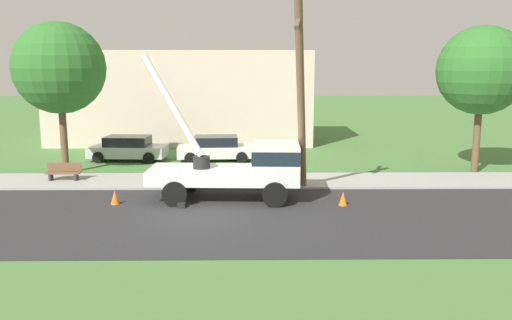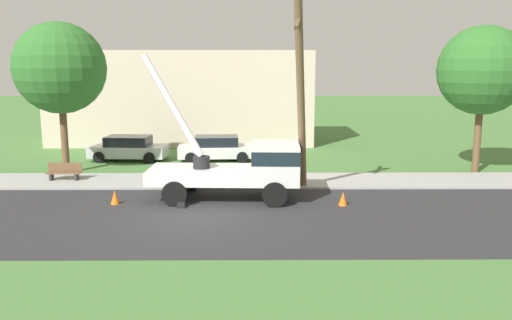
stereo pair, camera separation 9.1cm
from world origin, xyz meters
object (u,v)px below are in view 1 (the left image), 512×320
(leaning_utility_pole, at_px, (301,96))
(park_bench, at_px, (64,172))
(traffic_cone_behind, at_px, (115,197))
(parked_sedan_silver, at_px, (128,148))
(utility_truck, at_px, (245,166))
(roadside_tree_far, at_px, (59,68))
(roadside_tree_near, at_px, (482,71))
(parked_sedan_white, at_px, (216,148))
(traffic_cone_ahead, at_px, (343,199))

(leaning_utility_pole, distance_m, park_bench, 11.98)
(traffic_cone_behind, xyz_separation_m, parked_sedan_silver, (-1.65, 9.72, 0.43))
(utility_truck, xyz_separation_m, roadside_tree_far, (-9.26, 5.37, 3.92))
(traffic_cone_behind, bearing_deg, roadside_tree_far, 123.35)
(roadside_tree_near, relative_size, roadside_tree_far, 0.98)
(utility_truck, relative_size, roadside_tree_far, 0.89)
(utility_truck, bearing_deg, roadside_tree_far, 149.89)
(parked_sedan_white, bearing_deg, utility_truck, -78.91)
(traffic_cone_behind, bearing_deg, parked_sedan_white, 70.20)
(traffic_cone_ahead, xyz_separation_m, park_bench, (-12.58, 4.38, 0.18))
(traffic_cone_behind, bearing_deg, leaning_utility_pole, 7.87)
(traffic_cone_ahead, bearing_deg, roadside_tree_far, 153.94)
(leaning_utility_pole, height_order, traffic_cone_ahead, leaning_utility_pole)
(traffic_cone_behind, relative_size, roadside_tree_near, 0.08)
(traffic_cone_behind, distance_m, parked_sedan_silver, 9.87)
(leaning_utility_pole, distance_m, parked_sedan_silver, 13.11)
(traffic_cone_behind, bearing_deg, park_bench, 130.06)
(traffic_cone_ahead, xyz_separation_m, roadside_tree_near, (7.96, 6.43, 4.93))
(traffic_cone_behind, height_order, roadside_tree_far, roadside_tree_far)
(roadside_tree_far, bearing_deg, traffic_cone_behind, -56.65)
(leaning_utility_pole, height_order, roadside_tree_far, leaning_utility_pole)
(traffic_cone_behind, height_order, roadside_tree_near, roadside_tree_near)
(roadside_tree_far, bearing_deg, utility_truck, -30.11)
(park_bench, distance_m, roadside_tree_near, 21.18)
(leaning_utility_pole, relative_size, parked_sedan_silver, 1.84)
(traffic_cone_behind, height_order, park_bench, park_bench)
(parked_sedan_white, relative_size, roadside_tree_near, 0.60)
(traffic_cone_behind, distance_m, park_bench, 5.34)
(utility_truck, height_order, parked_sedan_silver, utility_truck)
(roadside_tree_near, bearing_deg, parked_sedan_silver, 169.17)
(park_bench, bearing_deg, traffic_cone_ahead, -19.19)
(traffic_cone_behind, distance_m, roadside_tree_far, 8.94)
(utility_truck, relative_size, traffic_cone_ahead, 12.06)
(utility_truck, bearing_deg, traffic_cone_ahead, -15.39)
(utility_truck, height_order, parked_sedan_white, utility_truck)
(roadside_tree_near, bearing_deg, park_bench, -174.30)
(utility_truck, height_order, traffic_cone_behind, utility_truck)
(traffic_cone_ahead, distance_m, parked_sedan_silver, 14.73)
(park_bench, height_order, roadside_tree_near, roadside_tree_near)
(leaning_utility_pole, bearing_deg, roadside_tree_far, 156.13)
(traffic_cone_ahead, distance_m, park_bench, 13.32)
(traffic_cone_behind, relative_size, park_bench, 0.35)
(leaning_utility_pole, bearing_deg, parked_sedan_silver, 136.56)
(utility_truck, xyz_separation_m, traffic_cone_behind, (-5.21, -0.79, -1.13))
(parked_sedan_silver, relative_size, park_bench, 2.83)
(leaning_utility_pole, relative_size, traffic_cone_behind, 14.88)
(leaning_utility_pole, relative_size, traffic_cone_ahead, 14.88)
(traffic_cone_ahead, bearing_deg, roadside_tree_near, 38.92)
(traffic_cone_ahead, relative_size, roadside_tree_near, 0.08)
(traffic_cone_ahead, relative_size, roadside_tree_far, 0.07)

